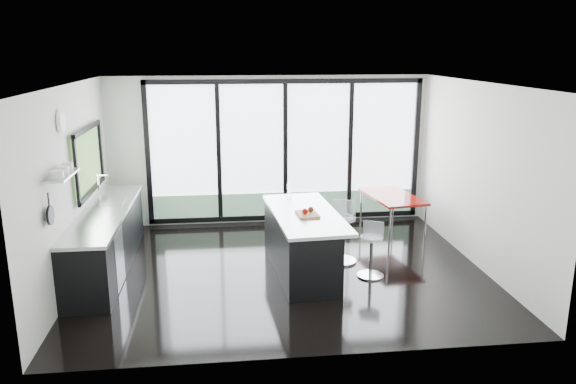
{
  "coord_description": "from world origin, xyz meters",
  "views": [
    {
      "loc": [
        -0.87,
        -7.94,
        3.28
      ],
      "look_at": [
        0.1,
        0.3,
        1.15
      ],
      "focal_mm": 35.0,
      "sensor_mm": 36.0,
      "label": 1
    }
  ],
  "objects": [
    {
      "name": "island",
      "position": [
        0.25,
        -0.04,
        0.47
      ],
      "size": [
        1.1,
        2.31,
        1.19
      ],
      "color": "black",
      "rests_on": "floor"
    },
    {
      "name": "floor",
      "position": [
        0.0,
        0.0,
        0.0
      ],
      "size": [
        6.0,
        5.0,
        0.0
      ],
      "primitive_type": "cube",
      "color": "black",
      "rests_on": "ground"
    },
    {
      "name": "bar_stool_far",
      "position": [
        0.94,
        0.23,
        0.38
      ],
      "size": [
        0.61,
        0.61,
        0.75
      ],
      "primitive_type": "cylinder",
      "rotation": [
        0.0,
        0.0,
        -0.37
      ],
      "color": "silver",
      "rests_on": "floor"
    },
    {
      "name": "wall_front",
      "position": [
        0.0,
        -2.5,
        1.4
      ],
      "size": [
        6.0,
        0.0,
        2.8
      ],
      "primitive_type": "cube",
      "color": "beige",
      "rests_on": "ground"
    },
    {
      "name": "bar_stool_near",
      "position": [
        1.25,
        -0.39,
        0.31
      ],
      "size": [
        0.52,
        0.52,
        0.63
      ],
      "primitive_type": "cylinder",
      "rotation": [
        0.0,
        0.0,
        -0.42
      ],
      "color": "silver",
      "rests_on": "floor"
    },
    {
      "name": "wall_back",
      "position": [
        0.27,
        2.47,
        1.27
      ],
      "size": [
        6.0,
        0.09,
        2.8
      ],
      "color": "beige",
      "rests_on": "ground"
    },
    {
      "name": "wall_left",
      "position": [
        -2.97,
        0.27,
        1.56
      ],
      "size": [
        0.26,
        5.0,
        2.8
      ],
      "color": "beige",
      "rests_on": "ground"
    },
    {
      "name": "counter_cabinets",
      "position": [
        -2.67,
        0.4,
        0.46
      ],
      "size": [
        0.69,
        3.24,
        1.36
      ],
      "color": "black",
      "rests_on": "floor"
    },
    {
      "name": "ceiling",
      "position": [
        0.0,
        0.0,
        2.8
      ],
      "size": [
        6.0,
        5.0,
        0.0
      ],
      "primitive_type": "cube",
      "color": "white",
      "rests_on": "wall_back"
    },
    {
      "name": "wall_right",
      "position": [
        3.0,
        0.0,
        1.4
      ],
      "size": [
        0.0,
        5.0,
        2.8
      ],
      "primitive_type": "cube",
      "color": "beige",
      "rests_on": "ground"
    },
    {
      "name": "red_table",
      "position": [
        2.13,
        1.48,
        0.36
      ],
      "size": [
        0.97,
        1.45,
        0.72
      ],
      "primitive_type": "cube",
      "rotation": [
        0.0,
        0.0,
        0.15
      ],
      "color": "maroon",
      "rests_on": "floor"
    }
  ]
}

